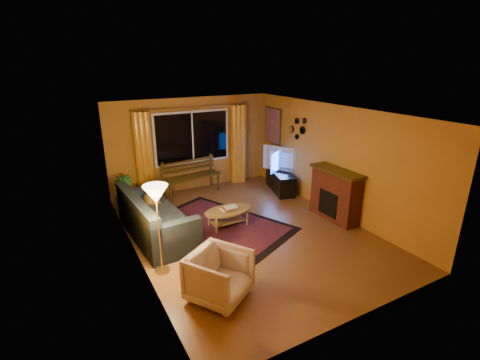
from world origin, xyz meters
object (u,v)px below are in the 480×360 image
coffee_table (228,218)px  armchair (219,274)px  floor_lamp (159,230)px  bench (192,185)px  tv_console (280,181)px  sofa (156,216)px

coffee_table → armchair: bearing=-119.9°
floor_lamp → bench: bearing=60.5°
floor_lamp → tv_console: floor_lamp is taller
coffee_table → tv_console: bearing=29.2°
armchair → coffee_table: size_ratio=0.78×
bench → armchair: 4.42m
bench → sofa: sofa is taller
bench → armchair: armchair is taller
floor_lamp → coffee_table: size_ratio=1.48×
tv_console → floor_lamp: bearing=-134.0°
armchair → floor_lamp: size_ratio=0.53×
tv_console → bench: bearing=174.4°
sofa → coffee_table: (1.46, -0.30, -0.26)m
armchair → floor_lamp: floor_lamp is taller
bench → armchair: (-1.22, -4.25, 0.18)m
bench → floor_lamp: (-1.78, -3.15, 0.54)m
coffee_table → floor_lamp: bearing=-150.9°
sofa → floor_lamp: bearing=-106.8°
sofa → bench: bearing=47.8°
sofa → floor_lamp: floor_lamp is taller
armchair → tv_console: size_ratio=0.64×
floor_lamp → tv_console: 4.61m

